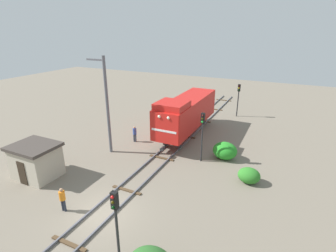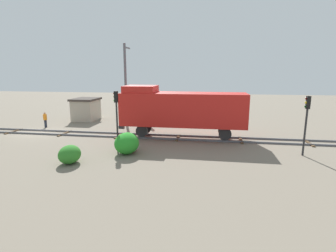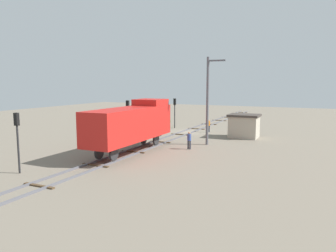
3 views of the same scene
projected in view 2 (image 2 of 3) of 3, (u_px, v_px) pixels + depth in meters
name	position (u px, v px, depth m)	size (l,w,h in m)	color
ground_plane	(39.00, 133.00, 26.23)	(101.16, 101.16, 0.00)	#756B5B
railway_track	(39.00, 132.00, 26.22)	(2.40, 67.44, 0.16)	#595960
locomotive	(181.00, 108.00, 23.46)	(2.90, 11.60, 4.60)	red
traffic_signal_mid	(116.00, 109.00, 20.84)	(0.32, 0.34, 4.50)	#262628
traffic_signal_far	(307.00, 115.00, 18.49)	(0.32, 0.34, 4.32)	#262628
worker_near_track	(45.00, 119.00, 28.47)	(0.38, 0.38, 1.70)	#262B38
worker_by_signal	(151.00, 119.00, 28.45)	(0.38, 0.38, 1.70)	#262B38
catenary_mast	(126.00, 83.00, 28.98)	(1.94, 0.28, 9.00)	#595960
relay_hut	(86.00, 109.00, 32.98)	(3.50, 2.90, 2.74)	#B2A893
bush_near	(127.00, 143.00, 19.38)	(2.18, 1.78, 1.59)	#278B26
bush_mid	(70.00, 154.00, 17.34)	(1.69, 1.38, 1.23)	#2D7926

